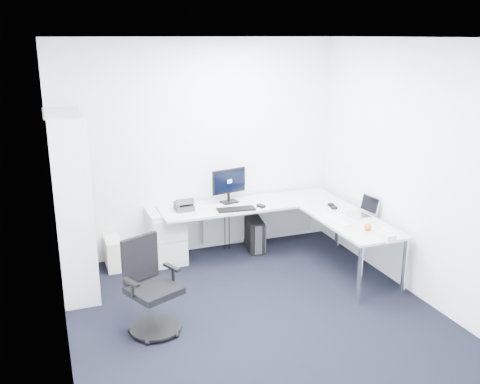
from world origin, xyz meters
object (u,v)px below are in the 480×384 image
object	(u,v)px
l_desk	(260,237)
bookshelf	(71,205)
monitor	(229,185)
task_chair	(154,288)
laptop	(357,206)

from	to	relation	value
l_desk	bookshelf	xyz separation A→B (m)	(-2.17, 0.05, 0.64)
monitor	bookshelf	bearing A→B (deg)	179.49
bookshelf	task_chair	world-z (taller)	bookshelf
task_chair	monitor	size ratio (longest dim) A/B	1.95
l_desk	bookshelf	size ratio (longest dim) A/B	1.18
l_desk	task_chair	world-z (taller)	task_chair
task_chair	laptop	world-z (taller)	task_chair
task_chair	monitor	xyz separation A→B (m)	(1.31, 1.58, 0.44)
task_chair	bookshelf	bearing A→B (deg)	93.19
l_desk	bookshelf	bearing A→B (deg)	178.68
task_chair	laptop	bearing A→B (deg)	-11.19
task_chair	laptop	xyz separation A→B (m)	(2.55, 0.59, 0.33)
monitor	laptop	bearing A→B (deg)	-50.75
bookshelf	laptop	bearing A→B (deg)	-10.90
task_chair	monitor	bearing A→B (deg)	26.29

